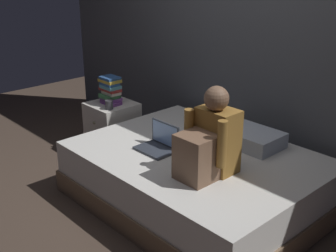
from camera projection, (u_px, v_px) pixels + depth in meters
ground_plane at (153, 206)px, 3.71m from camera, size 8.00×8.00×0.00m
wall_back at (252, 28)px, 3.98m from camera, size 5.60×0.10×2.70m
bed at (196, 178)px, 3.68m from camera, size 2.00×1.50×0.46m
nightstand at (113, 128)px, 4.61m from camera, size 0.44×0.46×0.55m
person_sitting at (209, 142)px, 3.17m from camera, size 0.39×0.44×0.66m
laptop at (159, 143)px, 3.64m from camera, size 0.32×0.23×0.22m
pillow at (248, 137)px, 3.74m from camera, size 0.56×0.36×0.13m
book_stack at (110, 90)px, 4.46m from camera, size 0.24×0.17×0.28m
mug at (109, 105)px, 4.33m from camera, size 0.08×0.08×0.09m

